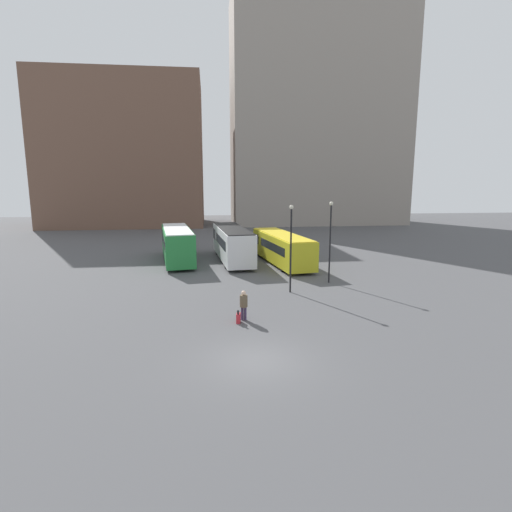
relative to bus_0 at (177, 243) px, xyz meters
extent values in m
plane|color=#4C4C4F|center=(4.91, -22.81, -1.74)|extent=(160.00, 160.00, 0.00)
cube|color=brown|center=(-11.34, 36.91, 10.89)|extent=(26.95, 16.99, 25.26)
cube|color=gray|center=(23.39, 36.91, 18.41)|extent=(31.40, 15.08, 40.32)
cube|color=#237A38|center=(0.01, -0.09, -0.05)|extent=(3.93, 10.79, 2.89)
cube|color=black|center=(-0.57, 4.19, 0.31)|extent=(2.80, 2.27, 1.10)
cube|color=black|center=(0.14, -1.03, 0.31)|extent=(3.44, 7.03, 0.87)
cube|color=white|center=(0.01, -0.09, 1.43)|extent=(3.70, 10.56, 0.08)
cylinder|color=black|center=(-0.43, 3.15, -1.29)|extent=(2.52, 1.23, 0.91)
cylinder|color=black|center=(0.45, -3.33, -1.29)|extent=(2.52, 1.23, 0.91)
cube|color=silver|center=(5.29, -0.34, -0.02)|extent=(3.50, 11.66, 2.87)
cube|color=black|center=(4.88, 4.35, 0.33)|extent=(2.73, 2.32, 1.09)
cube|color=black|center=(5.38, -1.37, 0.33)|extent=(3.17, 7.54, 0.86)
cube|color=black|center=(5.29, -0.34, 1.45)|extent=(3.28, 11.42, 0.08)
cylinder|color=black|center=(4.98, 3.21, -1.23)|extent=(2.49, 1.24, 1.03)
cylinder|color=black|center=(5.60, -3.89, -1.23)|extent=(2.49, 1.24, 1.03)
cube|color=gold|center=(9.81, -2.18, -0.26)|extent=(4.13, 11.60, 2.46)
cube|color=black|center=(9.16, 2.43, 0.05)|extent=(2.87, 2.43, 0.94)
cube|color=black|center=(9.96, -3.19, 0.05)|extent=(3.59, 7.56, 0.74)
cube|color=yellow|center=(9.81, -2.18, 1.01)|extent=(3.90, 11.35, 0.08)
cylinder|color=black|center=(9.32, 1.31, -1.28)|extent=(2.57, 1.27, 0.93)
cylinder|color=black|center=(10.31, -5.66, -1.28)|extent=(2.57, 1.27, 0.93)
cylinder|color=#382D4C|center=(4.78, -17.62, -1.36)|extent=(0.17, 0.17, 0.76)
cylinder|color=#382D4C|center=(4.94, -17.65, -1.36)|extent=(0.17, 0.17, 0.76)
cylinder|color=brown|center=(4.86, -17.64, -0.66)|extent=(0.49, 0.49, 0.66)
sphere|color=beige|center=(4.86, -17.64, -0.20)|extent=(0.25, 0.25, 0.25)
cube|color=#B7232D|center=(4.54, -18.04, -1.49)|extent=(0.28, 0.47, 0.51)
cube|color=black|center=(4.51, -18.19, -1.11)|extent=(0.12, 0.04, 0.23)
cylinder|color=black|center=(12.02, -10.00, 1.20)|extent=(0.12, 0.12, 5.88)
sphere|color=beige|center=(12.02, -10.00, 4.22)|extent=(0.28, 0.28, 0.28)
cylinder|color=black|center=(8.56, -12.31, 1.14)|extent=(0.12, 0.12, 5.78)
sphere|color=beige|center=(8.56, -12.31, 4.12)|extent=(0.28, 0.28, 0.28)
camera|label=1|loc=(3.05, -38.57, 5.65)|focal=28.00mm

